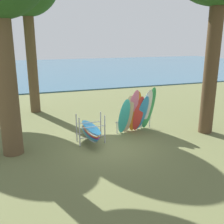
{
  "coord_description": "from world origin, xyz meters",
  "views": [
    {
      "loc": [
        -3.44,
        -9.84,
        4.37
      ],
      "look_at": [
        0.43,
        1.19,
        1.1
      ],
      "focal_mm": 42.16,
      "sensor_mm": 36.0,
      "label": 1
    }
  ],
  "objects": [
    {
      "name": "ground_plane",
      "position": [
        0.0,
        0.0,
        0.0
      ],
      "size": [
        80.0,
        80.0,
        0.0
      ],
      "primitive_type": "plane",
      "color": "#60663D"
    },
    {
      "name": "leaning_board_pile",
      "position": [
        1.64,
        1.05,
        1.01
      ],
      "size": [
        2.01,
        1.13,
        2.22
      ],
      "color": "#38B2AD",
      "rests_on": "ground"
    },
    {
      "name": "board_storage_rack",
      "position": [
        -0.77,
        0.59,
        0.55
      ],
      "size": [
        1.15,
        2.13,
        1.25
      ],
      "color": "#9EA0A5",
      "rests_on": "ground"
    },
    {
      "name": "lake_water",
      "position": [
        0.0,
        30.15,
        0.05
      ],
      "size": [
        80.0,
        36.0,
        0.1
      ],
      "primitive_type": "cube",
      "color": "#38607A",
      "rests_on": "ground"
    }
  ]
}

